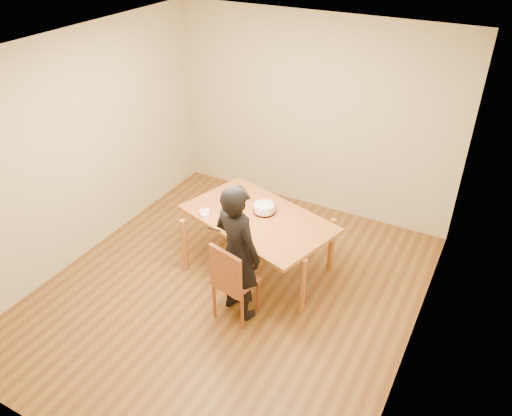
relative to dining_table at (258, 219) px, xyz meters
The scene contains 16 objects.
room_shell 0.65m from the dining_table, 115.68° to the right, with size 4.00×4.50×2.70m.
dining_table is the anchor object (origin of this frame).
dining_chair 0.84m from the dining_table, 79.05° to the right, with size 0.40×0.40×0.04m, color brown.
cake_plate 0.13m from the dining_table, 82.41° to the left, with size 0.26×0.26×0.02m, color #B40C0C.
cake 0.15m from the dining_table, 82.41° to the left, with size 0.24×0.24×0.08m, color white.
frosting_dome 0.18m from the dining_table, 82.41° to the left, with size 0.24×0.24×0.03m, color white.
frosting_tub 0.39m from the dining_table, 94.11° to the right, with size 0.10×0.10×0.09m, color white.
frosting_lid 0.40m from the dining_table, 126.18° to the right, with size 0.11×0.11×0.01m, color #182C9F.
frosting_dollop 0.40m from the dining_table, 126.18° to the right, with size 0.04×0.04×0.02m, color white.
ramekin_green 0.61m from the dining_table, 152.20° to the right, with size 0.09×0.09×0.04m, color white.
ramekin_yellow 0.61m from the dining_table, 161.15° to the right, with size 0.08×0.08×0.04m, color white.
ramekin_multi 0.64m from the dining_table, 158.07° to the right, with size 0.08×0.08×0.04m, color white.
candy_box_pink 0.54m from the dining_table, 151.61° to the left, with size 0.13×0.07×0.02m, color #D3319D.
candy_box_green 0.55m from the dining_table, 151.49° to the left, with size 0.13×0.06×0.02m, color green.
spatula 0.55m from the dining_table, 124.21° to the right, with size 0.17×0.02×0.01m, color black.
person 0.75m from the dining_table, 78.39° to the right, with size 0.57×0.38×1.57m, color black.
Camera 1 is at (2.33, -3.68, 3.86)m, focal length 35.00 mm.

